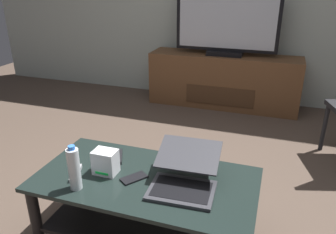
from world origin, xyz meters
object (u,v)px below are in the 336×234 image
Objects in this scene: tv_remote at (118,157)px; soundbar_remote at (76,173)px; laptop at (185,175)px; television at (227,22)px; media_cabinet at (223,81)px; router_box at (105,162)px; coffee_table at (146,198)px; water_bottle_near at (74,169)px; cell_phone at (134,178)px.

soundbar_remote is (-0.14, -0.24, 0.00)m from tv_remote.
television is at bearing 94.89° from laptop.
media_cabinet reaches higher than tv_remote.
television is 7.05× the size of soundbar_remote.
soundbar_remote is at bearing -144.86° from tv_remote.
television is 2.38m from laptop.
soundbar_remote is (-0.15, -0.07, -0.06)m from router_box.
television reaches higher than coffee_table.
water_bottle_near reaches higher than laptop.
water_bottle_near reaches higher than media_cabinet.
water_bottle_near reaches higher than router_box.
media_cabinet is at bearing 124.09° from cell_phone.
television is 2.40m from router_box.
router_box is 0.18m from soundbar_remote.
media_cabinet reaches higher than coffee_table.
media_cabinet is 1.51× the size of television.
coffee_table is at bearing -179.36° from laptop.
coffee_table is 8.51× the size of cell_phone.
laptop is 2.95× the size of cell_phone.
tv_remote is (-0.18, 0.17, 0.01)m from cell_phone.
laptop reaches higher than cell_phone.
cell_phone is at bearing -2.53° from router_box.
media_cabinet is 10.67× the size of tv_remote.
media_cabinet is 2.47m from soundbar_remote.
television is at bearing 89.51° from coffee_table.
media_cabinet is at bearing 90.00° from television.
soundbar_remote is at bearing -132.80° from cell_phone.
television is at bearing -90.00° from media_cabinet.
laptop is 0.60m from soundbar_remote.
router_box is at bearing 2.69° from soundbar_remote.
soundbar_remote is (-0.37, -0.09, 0.14)m from coffee_table.
router_box reaches higher than coffee_table.
laptop is at bearing 0.64° from coffee_table.
water_bottle_near is at bearing -125.12° from tv_remote.
cell_phone is 0.88× the size of tv_remote.
coffee_table is 0.15m from cell_phone.
television is 2.41m from cell_phone.
cell_phone is at bearing -11.63° from soundbar_remote.
cell_phone is 0.88× the size of soundbar_remote.
media_cabinet is 2.38m from cell_phone.
television reaches higher than soundbar_remote.
cell_phone is (-0.07, -2.35, -0.53)m from television.
soundbar_remote is at bearing -170.87° from laptop.
coffee_table is 2.89× the size of laptop.
television reaches higher than router_box.
television is 4.62× the size of water_bottle_near.
laptop is 2.58× the size of tv_remote.
tv_remote is (-0.45, 0.14, -0.05)m from laptop.
water_bottle_near is 0.17m from soundbar_remote.
laptop is 3.04× the size of router_box.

